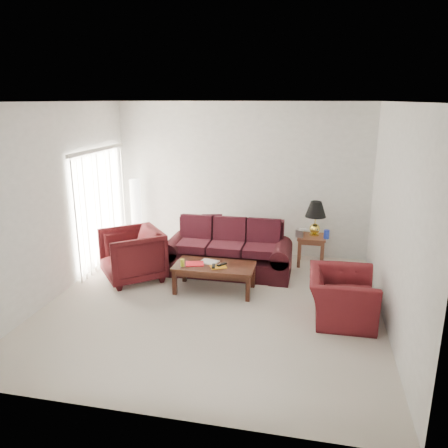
% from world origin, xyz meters
% --- Properties ---
extents(floor, '(5.00, 5.00, 0.00)m').
position_xyz_m(floor, '(0.00, 0.00, 0.00)').
color(floor, beige).
rests_on(floor, ground).
extents(blinds, '(0.10, 2.00, 2.16)m').
position_xyz_m(blinds, '(-2.42, 1.30, 1.08)').
color(blinds, silver).
rests_on(blinds, ground).
extents(sofa, '(2.35, 1.21, 0.92)m').
position_xyz_m(sofa, '(-0.04, 1.32, 0.46)').
color(sofa, black).
rests_on(sofa, ground).
extents(throw_pillow, '(0.43, 0.28, 0.41)m').
position_xyz_m(throw_pillow, '(-0.47, 1.95, 0.71)').
color(throw_pillow, black).
rests_on(throw_pillow, sofa).
extents(end_table, '(0.54, 0.54, 0.56)m').
position_xyz_m(end_table, '(1.43, 2.06, 0.28)').
color(end_table, '#482418').
rests_on(end_table, ground).
extents(table_lamp, '(0.52, 0.52, 0.65)m').
position_xyz_m(table_lamp, '(1.48, 2.12, 0.89)').
color(table_lamp, gold).
rests_on(table_lamp, end_table).
extents(clock, '(0.15, 0.09, 0.14)m').
position_xyz_m(clock, '(1.20, 1.92, 0.63)').
color(clock, '#B3B3B7').
rests_on(clock, end_table).
extents(blue_canister, '(0.13, 0.13, 0.16)m').
position_xyz_m(blue_canister, '(1.69, 1.95, 0.64)').
color(blue_canister, '#192FA7').
rests_on(blue_canister, end_table).
extents(picture_frame, '(0.17, 0.19, 0.05)m').
position_xyz_m(picture_frame, '(1.26, 2.19, 0.65)').
color(picture_frame, '#B5B5BA').
rests_on(picture_frame, end_table).
extents(floor_lamp, '(0.32, 0.32, 1.50)m').
position_xyz_m(floor_lamp, '(-2.12, 2.18, 0.75)').
color(floor_lamp, white).
rests_on(floor_lamp, ground).
extents(armchair_left, '(1.36, 1.36, 0.89)m').
position_xyz_m(armchair_left, '(-1.59, 0.69, 0.45)').
color(armchair_left, '#3B0D10').
rests_on(armchair_left, ground).
extents(armchair_right, '(0.93, 1.06, 0.68)m').
position_xyz_m(armchair_right, '(1.89, -0.04, 0.34)').
color(armchair_right, '#491014').
rests_on(armchair_right, ground).
extents(coffee_table, '(1.41, 0.91, 0.45)m').
position_xyz_m(coffee_table, '(-0.09, 0.51, 0.23)').
color(coffee_table, black).
rests_on(coffee_table, ground).
extents(magazine_red, '(0.34, 0.29, 0.02)m').
position_xyz_m(magazine_red, '(-0.40, 0.46, 0.46)').
color(magazine_red, red).
rests_on(magazine_red, coffee_table).
extents(magazine_white, '(0.33, 0.28, 0.02)m').
position_xyz_m(magazine_white, '(-0.20, 0.60, 0.46)').
color(magazine_white, silver).
rests_on(magazine_white, coffee_table).
extents(magazine_orange, '(0.31, 0.28, 0.01)m').
position_xyz_m(magazine_orange, '(-0.00, 0.42, 0.46)').
color(magazine_orange, '#C07D16').
rests_on(magazine_orange, coffee_table).
extents(remote_a, '(0.08, 0.18, 0.02)m').
position_xyz_m(remote_a, '(-0.07, 0.38, 0.48)').
color(remote_a, black).
rests_on(remote_a, coffee_table).
extents(remote_b, '(0.15, 0.18, 0.02)m').
position_xyz_m(remote_b, '(0.04, 0.48, 0.48)').
color(remote_b, black).
rests_on(remote_b, coffee_table).
extents(yellow_glass, '(0.09, 0.09, 0.12)m').
position_xyz_m(yellow_glass, '(-0.58, 0.35, 0.51)').
color(yellow_glass, gold).
rests_on(yellow_glass, coffee_table).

